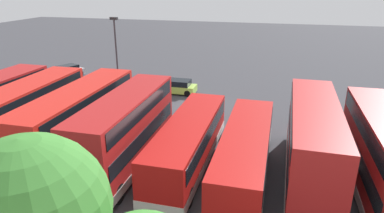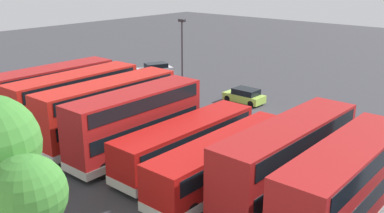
# 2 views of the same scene
# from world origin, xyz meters

# --- Properties ---
(ground_plane) EXTENTS (140.00, 140.00, 0.00)m
(ground_plane) POSITION_xyz_m (0.00, 0.00, 0.00)
(ground_plane) COLOR #38383D
(bus_double_decker_near_end) EXTENTS (2.67, 10.78, 4.55)m
(bus_double_decker_near_end) POSITION_xyz_m (-12.65, 11.46, 2.45)
(bus_double_decker_near_end) COLOR #A51919
(bus_double_decker_near_end) RESTS_ON ground
(bus_double_decker_second) EXTENTS (2.75, 11.24, 4.55)m
(bus_double_decker_second) POSITION_xyz_m (-9.13, 10.58, 2.45)
(bus_double_decker_second) COLOR #A51919
(bus_double_decker_second) RESTS_ON ground
(bus_single_deck_third) EXTENTS (2.64, 11.49, 2.95)m
(bus_single_deck_third) POSITION_xyz_m (-5.48, 11.35, 1.62)
(bus_single_deck_third) COLOR #B71411
(bus_single_deck_third) RESTS_ON ground
(bus_single_deck_fourth) EXTENTS (2.62, 11.25, 2.95)m
(bus_single_deck_fourth) POSITION_xyz_m (-1.92, 10.73, 1.62)
(bus_single_deck_fourth) COLOR #B71411
(bus_single_deck_fourth) RESTS_ON ground
(bus_double_decker_fifth) EXTENTS (2.69, 10.51, 4.55)m
(bus_double_decker_fifth) POSITION_xyz_m (1.76, 11.75, 2.45)
(bus_double_decker_fifth) COLOR #A51919
(bus_double_decker_fifth) RESTS_ON ground
(bus_double_decker_sixth) EXTENTS (2.70, 11.48, 4.55)m
(bus_double_decker_sixth) POSITION_xyz_m (5.26, 11.29, 2.45)
(bus_double_decker_sixth) COLOR red
(bus_double_decker_sixth) RESTS_ON ground
(bus_double_decker_seventh) EXTENTS (2.96, 11.16, 4.55)m
(bus_double_decker_seventh) POSITION_xyz_m (9.16, 11.50, 2.45)
(bus_double_decker_seventh) COLOR red
(bus_double_decker_seventh) RESTS_ON ground
(bus_double_decker_far_end) EXTENTS (2.63, 10.75, 4.55)m
(bus_double_decker_far_end) POSITION_xyz_m (12.55, 11.30, 2.45)
(bus_double_decker_far_end) COLOR #A51919
(bus_double_decker_far_end) RESTS_ON ground
(car_hatchback_silver) EXTENTS (3.35, 4.66, 1.43)m
(car_hatchback_silver) POSITION_xyz_m (17.94, -5.79, 0.70)
(car_hatchback_silver) COLOR silver
(car_hatchback_silver) RESTS_ON ground
(car_small_green) EXTENTS (3.91, 1.84, 1.43)m
(car_small_green) POSITION_xyz_m (3.10, -3.26, 0.70)
(car_small_green) COLOR #A5D14C
(car_small_green) RESTS_ON ground
(lamp_post_tall) EXTENTS (0.70, 0.30, 7.92)m
(lamp_post_tall) POSITION_xyz_m (7.89, 0.33, 4.64)
(lamp_post_tall) COLOR #38383D
(lamp_post_tall) RESTS_ON ground
(waste_bin_yellow) EXTENTS (0.60, 0.60, 0.95)m
(waste_bin_yellow) POSITION_xyz_m (-9.02, 2.06, 0.47)
(waste_bin_yellow) COLOR #197F33
(waste_bin_yellow) RESTS_ON ground
(tree_leftmost) EXTENTS (3.33, 3.33, 5.23)m
(tree_leftmost) POSITION_xyz_m (-3.89, 22.73, 3.54)
(tree_leftmost) COLOR #4C3823
(tree_leftmost) RESTS_ON ground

